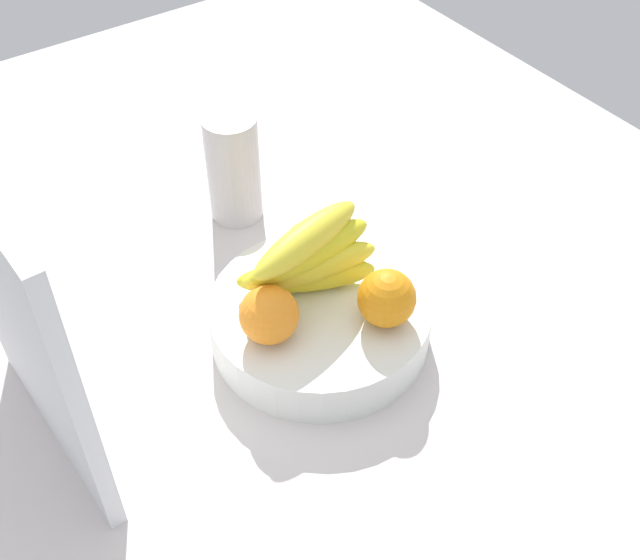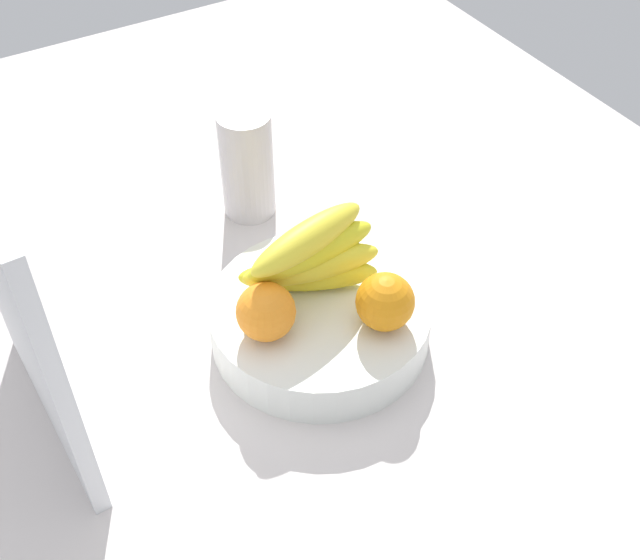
% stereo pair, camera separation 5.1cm
% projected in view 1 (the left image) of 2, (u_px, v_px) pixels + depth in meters
% --- Properties ---
extents(ground_plane, '(1.80, 1.40, 0.03)m').
position_uv_depth(ground_plane, '(319.00, 350.00, 1.03)').
color(ground_plane, silver).
extents(fruit_bowl, '(0.27, 0.27, 0.06)m').
position_uv_depth(fruit_bowl, '(320.00, 320.00, 1.00)').
color(fruit_bowl, white).
rests_on(fruit_bowl, ground_plane).
extents(orange_front_left, '(0.07, 0.07, 0.07)m').
position_uv_depth(orange_front_left, '(387.00, 298.00, 0.94)').
color(orange_front_left, orange).
rests_on(orange_front_left, fruit_bowl).
extents(orange_front_right, '(0.07, 0.07, 0.07)m').
position_uv_depth(orange_front_right, '(310.00, 248.00, 1.00)').
color(orange_front_right, orange).
rests_on(orange_front_right, fruit_bowl).
extents(orange_center, '(0.07, 0.07, 0.07)m').
position_uv_depth(orange_center, '(271.00, 317.00, 0.92)').
color(orange_center, orange).
rests_on(orange_center, fruit_bowl).
extents(banana_bunch, '(0.11, 0.18, 0.11)m').
position_uv_depth(banana_bunch, '(308.00, 258.00, 0.96)').
color(banana_bunch, yellow).
rests_on(banana_bunch, fruit_bowl).
extents(cutting_board, '(0.28, 0.03, 0.36)m').
position_uv_depth(cutting_board, '(22.00, 327.00, 0.79)').
color(cutting_board, silver).
rests_on(cutting_board, ground_plane).
extents(thermos_tumbler, '(0.07, 0.07, 0.16)m').
position_uv_depth(thermos_tumbler, '(233.00, 168.00, 1.13)').
color(thermos_tumbler, '#BCB7B8').
rests_on(thermos_tumbler, ground_plane).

